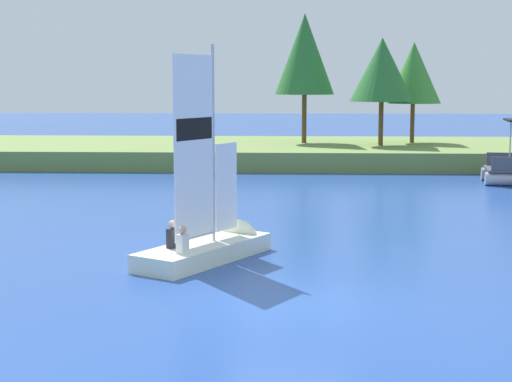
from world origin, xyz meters
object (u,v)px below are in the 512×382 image
at_px(shoreline_tree_centre, 382,70).
at_px(shoreline_tree_midright, 414,73).
at_px(sailboat, 220,240).
at_px(shoreline_tree_midleft, 305,54).

height_order(shoreline_tree_centre, shoreline_tree_midright, shoreline_tree_centre).
xyz_separation_m(shoreline_tree_centre, shoreline_tree_midright, (2.05, 2.18, -0.15)).
height_order(shoreline_tree_centre, sailboat, shoreline_tree_centre).
relative_size(shoreline_tree_centre, sailboat, 1.00).
relative_size(shoreline_tree_midleft, sailboat, 1.25).
relative_size(shoreline_tree_midright, sailboat, 0.98).
distance_m(shoreline_tree_centre, sailboat, 25.81).
relative_size(shoreline_tree_centre, shoreline_tree_midright, 1.02).
bearing_deg(shoreline_tree_midleft, shoreline_tree_centre, -22.57).
distance_m(shoreline_tree_centre, shoreline_tree_midright, 3.00).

